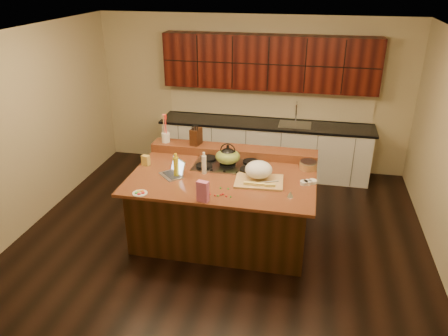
# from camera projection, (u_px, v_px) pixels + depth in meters

# --- Properties ---
(room) EXTENTS (5.52, 5.02, 2.72)m
(room) POSITION_uv_depth(u_px,v_px,m) (223.00, 145.00, 5.53)
(room) COLOR black
(room) RESTS_ON ground
(island) EXTENTS (2.40, 1.60, 0.92)m
(island) POSITION_uv_depth(u_px,v_px,m) (223.00, 205.00, 5.90)
(island) COLOR black
(island) RESTS_ON ground
(back_ledge) EXTENTS (2.40, 0.30, 0.12)m
(back_ledge) POSITION_uv_depth(u_px,v_px,m) (233.00, 151.00, 6.30)
(back_ledge) COLOR black
(back_ledge) RESTS_ON island
(cooktop) EXTENTS (0.92, 0.52, 0.05)m
(cooktop) POSITION_uv_depth(u_px,v_px,m) (228.00, 165.00, 5.97)
(cooktop) COLOR gray
(cooktop) RESTS_ON island
(back_counter) EXTENTS (3.70, 0.66, 2.40)m
(back_counter) POSITION_uv_depth(u_px,v_px,m) (266.00, 119.00, 7.60)
(back_counter) COLOR silver
(back_counter) RESTS_ON ground
(kettle) EXTENTS (0.28, 0.28, 0.21)m
(kettle) POSITION_uv_depth(u_px,v_px,m) (228.00, 156.00, 5.91)
(kettle) COLOR black
(kettle) RESTS_ON cooktop
(green_bowl) EXTENTS (0.44, 0.44, 0.19)m
(green_bowl) POSITION_uv_depth(u_px,v_px,m) (228.00, 157.00, 5.92)
(green_bowl) COLOR olive
(green_bowl) RESTS_ON cooktop
(laptop) EXTENTS (0.40, 0.40, 0.22)m
(laptop) POSITION_uv_depth(u_px,v_px,m) (174.00, 171.00, 5.68)
(laptop) COLOR #B7B7BC
(laptop) RESTS_ON island
(oil_bottle) EXTENTS (0.09, 0.09, 0.27)m
(oil_bottle) POSITION_uv_depth(u_px,v_px,m) (176.00, 167.00, 5.61)
(oil_bottle) COLOR gold
(oil_bottle) RESTS_ON island
(vinegar_bottle) EXTENTS (0.08, 0.08, 0.25)m
(vinegar_bottle) POSITION_uv_depth(u_px,v_px,m) (204.00, 165.00, 5.71)
(vinegar_bottle) COLOR silver
(vinegar_bottle) RESTS_ON island
(wooden_tray) EXTENTS (0.63, 0.50, 0.24)m
(wooden_tray) POSITION_uv_depth(u_px,v_px,m) (259.00, 172.00, 5.53)
(wooden_tray) COLOR tan
(wooden_tray) RESTS_ON island
(ramekin_a) EXTENTS (0.13, 0.13, 0.04)m
(ramekin_a) POSITION_uv_depth(u_px,v_px,m) (313.00, 182.00, 5.48)
(ramekin_a) COLOR white
(ramekin_a) RESTS_ON island
(ramekin_b) EXTENTS (0.12, 0.12, 0.04)m
(ramekin_b) POSITION_uv_depth(u_px,v_px,m) (304.00, 183.00, 5.45)
(ramekin_b) COLOR white
(ramekin_b) RESTS_ON island
(ramekin_c) EXTENTS (0.11, 0.11, 0.04)m
(ramekin_c) POSITION_uv_depth(u_px,v_px,m) (308.00, 182.00, 5.46)
(ramekin_c) COLOR white
(ramekin_c) RESTS_ON island
(strainer_bowl) EXTENTS (0.27, 0.27, 0.09)m
(strainer_bowl) POSITION_uv_depth(u_px,v_px,m) (308.00, 166.00, 5.87)
(strainer_bowl) COLOR #996B3F
(strainer_bowl) RESTS_ON island
(kitchen_timer) EXTENTS (0.08, 0.08, 0.07)m
(kitchen_timer) POSITION_uv_depth(u_px,v_px,m) (290.00, 194.00, 5.15)
(kitchen_timer) COLOR silver
(kitchen_timer) RESTS_ON island
(pink_bag) EXTENTS (0.15, 0.10, 0.25)m
(pink_bag) POSITION_uv_depth(u_px,v_px,m) (203.00, 191.00, 5.02)
(pink_bag) COLOR #C45C8B
(pink_bag) RESTS_ON island
(candy_plate) EXTENTS (0.24, 0.24, 0.01)m
(candy_plate) POSITION_uv_depth(u_px,v_px,m) (140.00, 193.00, 5.23)
(candy_plate) COLOR white
(candy_plate) RESTS_ON island
(package_box) EXTENTS (0.12, 0.10, 0.14)m
(package_box) POSITION_uv_depth(u_px,v_px,m) (146.00, 160.00, 5.96)
(package_box) COLOR gold
(package_box) RESTS_ON island
(utensil_crock) EXTENTS (0.14, 0.14, 0.14)m
(utensil_crock) POSITION_uv_depth(u_px,v_px,m) (166.00, 137.00, 6.44)
(utensil_crock) COLOR white
(utensil_crock) RESTS_ON back_ledge
(knife_block) EXTENTS (0.16, 0.21, 0.24)m
(knife_block) POSITION_uv_depth(u_px,v_px,m) (196.00, 137.00, 6.33)
(knife_block) COLOR black
(knife_block) RESTS_ON back_ledge
(gumdrop_0) EXTENTS (0.02, 0.02, 0.02)m
(gumdrop_0) POSITION_uv_depth(u_px,v_px,m) (210.00, 194.00, 5.21)
(gumdrop_0) COLOR red
(gumdrop_0) RESTS_ON island
(gumdrop_1) EXTENTS (0.02, 0.02, 0.02)m
(gumdrop_1) POSITION_uv_depth(u_px,v_px,m) (231.00, 197.00, 5.15)
(gumdrop_1) COLOR #198C26
(gumdrop_1) RESTS_ON island
(gumdrop_2) EXTENTS (0.02, 0.02, 0.02)m
(gumdrop_2) POSITION_uv_depth(u_px,v_px,m) (223.00, 194.00, 5.21)
(gumdrop_2) COLOR red
(gumdrop_2) RESTS_ON island
(gumdrop_3) EXTENTS (0.02, 0.02, 0.02)m
(gumdrop_3) POSITION_uv_depth(u_px,v_px,m) (203.00, 189.00, 5.32)
(gumdrop_3) COLOR #198C26
(gumdrop_3) RESTS_ON island
(gumdrop_4) EXTENTS (0.02, 0.02, 0.02)m
(gumdrop_4) POSITION_uv_depth(u_px,v_px,m) (215.00, 195.00, 5.18)
(gumdrop_4) COLOR red
(gumdrop_4) RESTS_ON island
(gumdrop_5) EXTENTS (0.02, 0.02, 0.02)m
(gumdrop_5) POSITION_uv_depth(u_px,v_px,m) (228.00, 189.00, 5.33)
(gumdrop_5) COLOR #198C26
(gumdrop_5) RESTS_ON island
(gumdrop_6) EXTENTS (0.02, 0.02, 0.02)m
(gumdrop_6) POSITION_uv_depth(u_px,v_px,m) (221.00, 195.00, 5.20)
(gumdrop_6) COLOR red
(gumdrop_6) RESTS_ON island
(gumdrop_7) EXTENTS (0.02, 0.02, 0.02)m
(gumdrop_7) POSITION_uv_depth(u_px,v_px,m) (220.00, 188.00, 5.35)
(gumdrop_7) COLOR #198C26
(gumdrop_7) RESTS_ON island
(gumdrop_8) EXTENTS (0.02, 0.02, 0.02)m
(gumdrop_8) POSITION_uv_depth(u_px,v_px,m) (226.00, 196.00, 5.16)
(gumdrop_8) COLOR red
(gumdrop_8) RESTS_ON island
(gumdrop_9) EXTENTS (0.02, 0.02, 0.02)m
(gumdrop_9) POSITION_uv_depth(u_px,v_px,m) (218.00, 196.00, 5.17)
(gumdrop_9) COLOR #198C26
(gumdrop_9) RESTS_ON island
(gumdrop_10) EXTENTS (0.02, 0.02, 0.02)m
(gumdrop_10) POSITION_uv_depth(u_px,v_px,m) (208.00, 191.00, 5.29)
(gumdrop_10) COLOR red
(gumdrop_10) RESTS_ON island
(gumdrop_11) EXTENTS (0.02, 0.02, 0.02)m
(gumdrop_11) POSITION_uv_depth(u_px,v_px,m) (202.00, 190.00, 5.31)
(gumdrop_11) COLOR #198C26
(gumdrop_11) RESTS_ON island
(gumdrop_12) EXTENTS (0.02, 0.02, 0.02)m
(gumdrop_12) POSITION_uv_depth(u_px,v_px,m) (197.00, 188.00, 5.35)
(gumdrop_12) COLOR red
(gumdrop_12) RESTS_ON island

